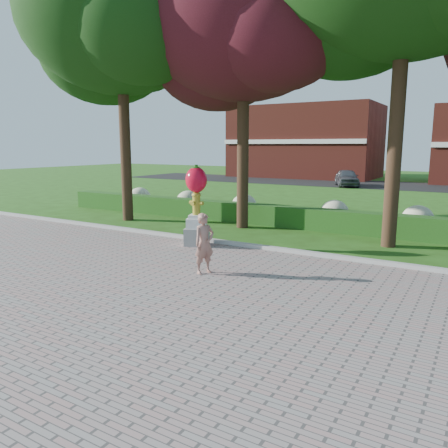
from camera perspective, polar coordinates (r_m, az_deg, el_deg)
name	(u,v)px	position (r m, az deg, el deg)	size (l,w,h in m)	color
ground	(198,273)	(10.95, -3.43, -6.40)	(100.00, 100.00, 0.00)	#264C13
walkway	(67,329)	(8.16, -19.88, -12.81)	(40.00, 14.00, 0.04)	gray
curb	(253,246)	(13.43, 3.79, -2.95)	(40.00, 0.18, 0.15)	#ADADA5
lawn_hedge	(301,218)	(16.96, 9.98, 0.80)	(24.00, 0.70, 0.80)	#174012
hydrangea_row	(324,212)	(17.69, 12.89, 1.57)	(20.10, 1.10, 0.99)	beige
street	(397,186)	(37.26, 21.68, 4.69)	(50.00, 8.00, 0.02)	black
building_left	(305,142)	(45.54, 10.57, 10.50)	(14.00, 8.00, 7.00)	maroon
tree_far_left	(120,22)	(19.56, -13.44, 24.26)	(9.00, 7.68, 11.66)	black
tree_mid_left	(242,28)	(17.30, 2.42, 24.15)	(8.25, 7.04, 10.69)	black
hydrant_sculpture	(196,203)	(13.56, -3.62, 2.74)	(0.87, 0.87, 2.51)	gray
woman	(204,243)	(10.62, -2.59, -2.55)	(0.54, 0.36, 1.49)	#A36D5D
parked_car	(347,178)	(35.44, 15.75, 5.86)	(1.56, 3.87, 1.32)	#45494E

